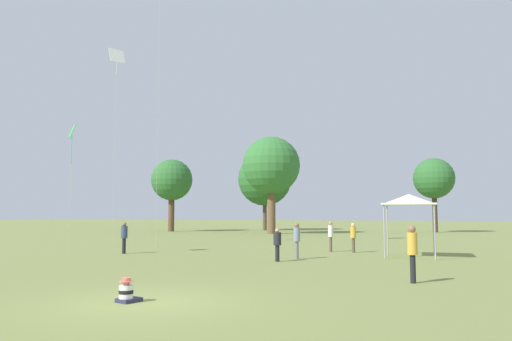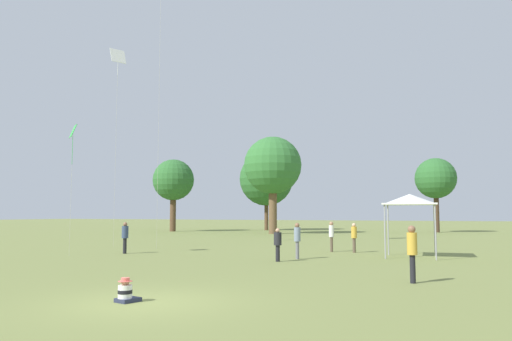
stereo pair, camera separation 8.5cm
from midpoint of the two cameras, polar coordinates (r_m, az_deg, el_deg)
name	(u,v)px [view 2 (the right image)]	position (r m, az deg, el deg)	size (l,w,h in m)	color
ground_plane	(145,303)	(13.02, -12.41, -14.56)	(300.00, 300.00, 0.00)	olive
seated_toddler	(126,292)	(13.17, -14.47, -13.30)	(0.55, 0.63, 0.62)	#282D47
person_standing_0	(412,248)	(16.81, 17.55, -8.44)	(0.45, 0.45, 1.82)	black
person_standing_2	(297,237)	(24.50, 4.84, -7.60)	(0.42, 0.42, 1.75)	slate
person_standing_3	(331,233)	(29.33, 8.70, -7.10)	(0.40, 0.40, 1.74)	brown
person_standing_4	(278,242)	(23.22, 2.60, -8.15)	(0.45, 0.45, 1.52)	black
person_standing_5	(125,235)	(28.67, -14.66, -7.12)	(0.50, 0.50, 1.73)	black
person_standing_6	(354,235)	(29.01, 11.22, -7.22)	(0.43, 0.43, 1.66)	brown
canopy_tent	(410,200)	(26.47, 17.25, -3.24)	(2.81, 2.81, 3.19)	white
kite_0	(73,136)	(28.34, -20.12, 3.71)	(0.77, 0.68, 6.93)	green
kite_1	(118,62)	(36.49, -15.45, 11.87)	(0.83, 1.13, 13.57)	white
distant_tree_0	(273,166)	(54.92, 1.96, 0.51)	(6.34, 6.34, 10.67)	brown
distant_tree_1	(436,179)	(62.69, 19.87, -0.89)	(4.79, 4.79, 8.77)	#473323
distant_tree_2	(266,179)	(66.57, 1.22, -0.98)	(7.16, 7.16, 10.40)	brown
distant_tree_3	(173,180)	(63.10, -9.39, -1.13)	(5.13, 5.13, 8.97)	brown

